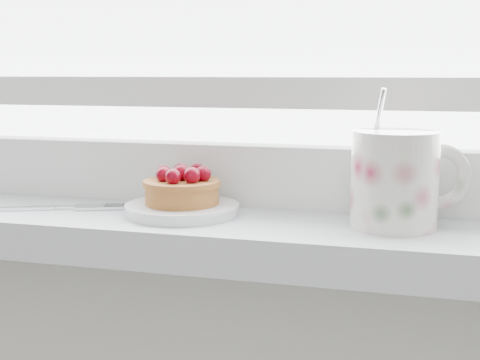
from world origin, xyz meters
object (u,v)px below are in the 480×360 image
(saucer, at_px, (182,209))
(raspberry_tart, at_px, (182,187))
(fork, at_px, (40,208))
(floral_mug, at_px, (398,178))

(saucer, height_order, raspberry_tart, raspberry_tart)
(raspberry_tart, bearing_deg, saucer, -165.92)
(raspberry_tart, relative_size, fork, 0.41)
(raspberry_tart, bearing_deg, fork, -173.58)
(saucer, xyz_separation_m, fork, (-0.16, -0.02, -0.00))
(saucer, bearing_deg, raspberry_tart, 14.08)
(saucer, xyz_separation_m, floral_mug, (0.23, 0.00, 0.04))
(saucer, xyz_separation_m, raspberry_tart, (0.00, 0.00, 0.02))
(raspberry_tart, height_order, fork, raspberry_tart)
(fork, bearing_deg, saucer, 6.41)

